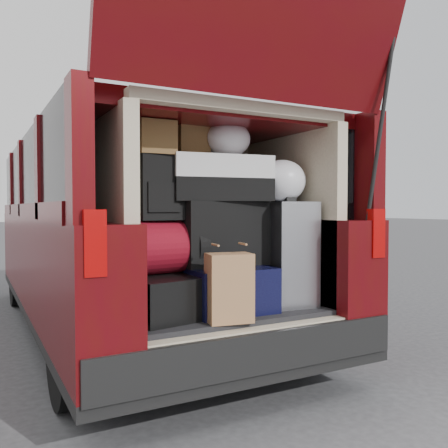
{
  "coord_description": "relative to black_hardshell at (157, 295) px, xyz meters",
  "views": [
    {
      "loc": [
        -1.34,
        -2.46,
        1.18
      ],
      "look_at": [
        0.08,
        0.2,
        1.07
      ],
      "focal_mm": 38.0,
      "sensor_mm": 36.0,
      "label": 1
    }
  ],
  "objects": [
    {
      "name": "plastic_bag_center",
      "position": [
        0.5,
        0.05,
        0.94
      ],
      "size": [
        0.34,
        0.32,
        0.23
      ],
      "primitive_type": "ellipsoid",
      "rotation": [
        0.0,
        0.0,
        -0.21
      ],
      "color": "white",
      "rests_on": "twotone_duffel"
    },
    {
      "name": "kraft_bag",
      "position": [
        0.29,
        -0.34,
        0.07
      ],
      "size": [
        0.27,
        0.2,
        0.38
      ],
      "primitive_type": "cube",
      "rotation": [
        0.0,
        0.0,
        -0.18
      ],
      "color": "#AA7A4C",
      "rests_on": "load_floor"
    },
    {
      "name": "ground",
      "position": [
        0.39,
        -0.14,
        -0.67
      ],
      "size": [
        80.0,
        80.0,
        0.0
      ],
      "primitive_type": "plane",
      "color": "#39393B",
      "rests_on": "ground"
    },
    {
      "name": "grocery_sack_upper",
      "position": [
        0.27,
        0.13,
        0.93
      ],
      "size": [
        0.21,
        0.18,
        0.21
      ],
      "primitive_type": "cube",
      "rotation": [
        0.0,
        0.0,
        0.05
      ],
      "color": "brown",
      "rests_on": "twotone_duffel"
    },
    {
      "name": "plastic_bag_right",
      "position": [
        0.84,
        -0.06,
        0.68
      ],
      "size": [
        0.33,
        0.31,
        0.27
      ],
      "primitive_type": "ellipsoid",
      "rotation": [
        0.0,
        0.0,
        -0.04
      ],
      "color": "white",
      "rests_on": "silver_roller"
    },
    {
      "name": "black_soft_case",
      "position": [
        0.43,
        0.04,
        0.35
      ],
      "size": [
        0.56,
        0.34,
        0.4
      ],
      "primitive_type": "cube",
      "rotation": [
        0.0,
        0.0,
        0.02
      ],
      "color": "black",
      "rests_on": "navy_hardshell"
    },
    {
      "name": "twotone_duffel",
      "position": [
        0.41,
        0.02,
        0.69
      ],
      "size": [
        0.66,
        0.4,
        0.28
      ],
      "primitive_type": "cube",
      "rotation": [
        0.0,
        0.0,
        -0.14
      ],
      "color": "white",
      "rests_on": "black_soft_case"
    },
    {
      "name": "silver_roller",
      "position": [
        0.86,
        -0.06,
        0.21
      ],
      "size": [
        0.32,
        0.47,
        0.66
      ],
      "primitive_type": "cube",
      "rotation": [
        0.0,
        0.0,
        -0.11
      ],
      "color": "silver",
      "rests_on": "load_floor"
    },
    {
      "name": "grocery_sack_lower",
      "position": [
        -0.01,
        0.0,
        0.91
      ],
      "size": [
        0.22,
        0.18,
        0.19
      ],
      "primitive_type": "cube",
      "rotation": [
        0.0,
        0.0,
        -0.02
      ],
      "color": "brown",
      "rests_on": "backpack"
    },
    {
      "name": "red_duffel",
      "position": [
        0.02,
        0.02,
        0.28
      ],
      "size": [
        0.52,
        0.38,
        0.32
      ],
      "primitive_type": "cube",
      "rotation": [
        0.0,
        0.0,
        0.14
      ],
      "color": "maroon",
      "rests_on": "black_hardshell"
    },
    {
      "name": "navy_hardshell",
      "position": [
        0.41,
        -0.0,
        0.01
      ],
      "size": [
        0.51,
        0.62,
        0.27
      ],
      "primitive_type": "cube",
      "rotation": [
        0.0,
        0.0,
        -0.01
      ],
      "color": "black",
      "rests_on": "load_floor"
    },
    {
      "name": "backpack",
      "position": [
        0.02,
        0.01,
        0.62
      ],
      "size": [
        0.27,
        0.18,
        0.38
      ],
      "primitive_type": "cube",
      "rotation": [
        0.0,
        0.0,
        0.07
      ],
      "color": "black",
      "rests_on": "red_duffel"
    },
    {
      "name": "black_hardshell",
      "position": [
        0.0,
        0.0,
        0.0
      ],
      "size": [
        0.54,
        0.67,
        0.24
      ],
      "primitive_type": "cube",
      "rotation": [
        0.0,
        0.0,
        0.18
      ],
      "color": "black",
      "rests_on": "load_floor"
    },
    {
      "name": "load_floor",
      "position": [
        0.39,
        0.13,
        -0.39
      ],
      "size": [
        1.24,
        1.05,
        0.55
      ],
      "primitive_type": "cube",
      "color": "black",
      "rests_on": "ground"
    },
    {
      "name": "minivan",
      "position": [
        0.39,
        1.71,
        0.24
      ],
      "size": [
        1.9,
        5.35,
        2.77
      ],
      "color": "black",
      "rests_on": "ground"
    }
  ]
}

